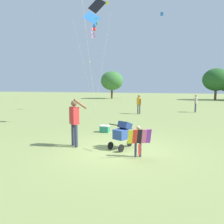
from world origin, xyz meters
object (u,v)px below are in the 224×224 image
stroller (123,132)px  person_red_shirt (196,102)px  kite_adult_black (96,9)px  kite_green_novelty (94,29)px  kite_orange_delta (92,21)px  child_with_butterfly_kite (138,138)px  person_adult_flyer (74,119)px  cooler_box (105,129)px  person_couple_left (139,103)px

stroller → person_red_shirt: (3.27, 12.74, 0.30)m
kite_adult_black → person_red_shirt: 12.20m
kite_green_novelty → kite_orange_delta: bearing=-69.3°
child_with_butterfly_kite → person_adult_flyer: size_ratio=0.56×
child_with_butterfly_kite → kite_orange_delta: 8.41m
kite_adult_black → kite_green_novelty: 8.67m
stroller → kite_green_novelty: (-5.52, 11.21, 6.71)m
kite_orange_delta → person_red_shirt: kite_orange_delta is taller
kite_green_novelty → cooler_box: (3.93, -8.68, -7.14)m
kite_orange_delta → person_couple_left: 7.79m
child_with_butterfly_kite → cooler_box: (-2.33, 3.38, -0.46)m
person_adult_flyer → person_red_shirt: bearing=68.5°
stroller → person_red_shirt: 13.16m
person_couple_left → kite_green_novelty: bearing=165.9°
kite_orange_delta → person_red_shirt: 11.54m
person_adult_flyer → kite_green_novelty: kite_green_novelty is taller
kite_orange_delta → kite_green_novelty: size_ratio=0.86×
child_with_butterfly_kite → person_adult_flyer: bearing=167.2°
child_with_butterfly_kite → person_adult_flyer: (-2.58, 0.59, 0.44)m
child_with_butterfly_kite → cooler_box: size_ratio=2.32×
kite_adult_black → kite_green_novelty: bearing=112.3°
kite_green_novelty → cooler_box: bearing=-65.6°
stroller → kite_adult_black: (-2.25, 3.25, 5.61)m
kite_green_novelty → kite_adult_black: bearing=-67.7°
person_adult_flyer → kite_green_novelty: size_ratio=0.24×
child_with_butterfly_kite → person_red_shirt: (2.54, 13.59, 0.27)m
kite_adult_black → cooler_box: (0.66, -0.72, -6.04)m
person_adult_flyer → stroller: person_adult_flyer is taller
stroller → kite_green_novelty: bearing=116.2°
kite_green_novelty → person_red_shirt: size_ratio=5.01×
kite_orange_delta → kite_green_novelty: bearing=110.7°
cooler_box → person_adult_flyer: bearing=-95.2°
kite_adult_black → kite_orange_delta: size_ratio=1.04×
kite_adult_black → person_adult_flyer: bearing=-83.4°
kite_adult_black → cooler_box: kite_adult_black is taller
person_adult_flyer → cooler_box: size_ratio=4.15×
kite_orange_delta → kite_green_novelty: (-2.54, 6.74, 1.34)m
stroller → kite_adult_black: kite_adult_black is taller
cooler_box → person_couple_left: bearing=87.3°
person_couple_left → cooler_box: (-0.35, -7.61, -0.75)m
person_couple_left → person_adult_flyer: bearing=-93.4°
child_with_butterfly_kite → person_couple_left: size_ratio=0.66×
stroller → kite_adult_black: 6.87m
child_with_butterfly_kite → stroller: (-0.73, 0.85, -0.03)m
kite_green_novelty → person_couple_left: kite_green_novelty is taller
stroller → kite_orange_delta: size_ratio=0.17×
kite_adult_black → kite_orange_delta: (-0.73, 1.22, -0.24)m
stroller → kite_green_novelty: 14.19m
stroller → person_couple_left: bearing=97.0°
stroller → person_red_shirt: bearing=75.6°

